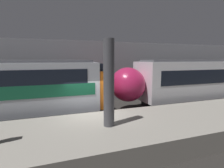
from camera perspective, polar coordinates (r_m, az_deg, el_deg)
name	(u,v)px	position (r m, az deg, el deg)	size (l,w,h in m)	color
ground_plane	(90,129)	(9.87, -7.04, -14.26)	(120.00, 120.00, 0.00)	#282623
platform	(101,137)	(7.81, -3.63, -16.79)	(40.00, 4.21, 0.92)	gray
station_rear_barrier	(74,72)	(15.21, -12.20, 3.83)	(50.00, 0.15, 5.31)	#939399
support_pillar_near	(109,83)	(7.25, -1.03, 0.19)	(0.46, 0.46, 3.66)	#47474C
train_modern	(217,81)	(17.65, 31.18, 0.98)	(18.71, 2.84, 3.71)	black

